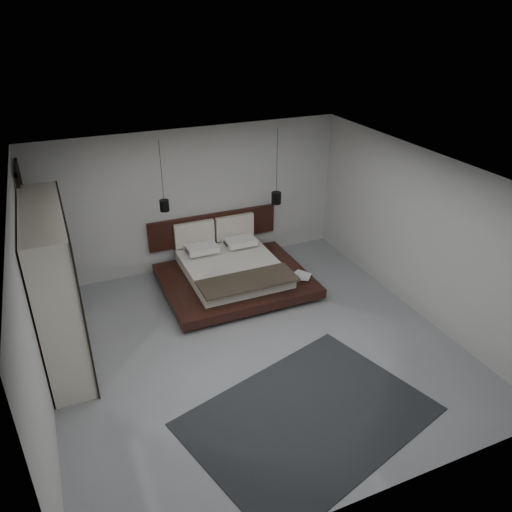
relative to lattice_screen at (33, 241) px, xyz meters
name	(u,v)px	position (x,y,z in m)	size (l,w,h in m)	color
floor	(254,345)	(2.95, -2.45, -1.30)	(6.00, 6.00, 0.00)	gray
ceiling	(253,175)	(2.95, -2.45, 1.50)	(6.00, 6.00, 0.00)	white
wall_back	(193,200)	(2.95, 0.55, 0.10)	(6.00, 6.00, 0.00)	#AEAEAC
wall_front	(374,404)	(2.95, -5.45, 0.10)	(6.00, 6.00, 0.00)	#AEAEAC
wall_left	(32,313)	(-0.05, -2.45, 0.10)	(6.00, 6.00, 0.00)	#AEAEAC
wall_right	(419,233)	(5.95, -2.45, 0.10)	(6.00, 6.00, 0.00)	#AEAEAC
lattice_screen	(33,241)	(0.00, 0.00, 0.00)	(0.05, 0.90, 2.60)	black
bed	(232,271)	(3.32, -0.54, -1.02)	(2.67, 2.34, 1.06)	black
book_lower	(299,276)	(4.42, -1.18, -1.04)	(0.20, 0.27, 0.03)	#99724C
book_upper	(299,276)	(4.40, -1.20, -1.02)	(0.22, 0.30, 0.02)	#99724C
pendant_left	(164,205)	(2.23, -0.13, 0.34)	(0.17, 0.17, 1.26)	black
pendant_right	(276,198)	(4.42, -0.13, 0.15)	(0.19, 0.19, 1.47)	black
wardrobe	(56,287)	(0.25, -1.51, -0.11)	(0.57, 2.43, 2.38)	beige
rug	(309,416)	(3.02, -4.15, -1.29)	(3.05, 2.18, 0.01)	black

